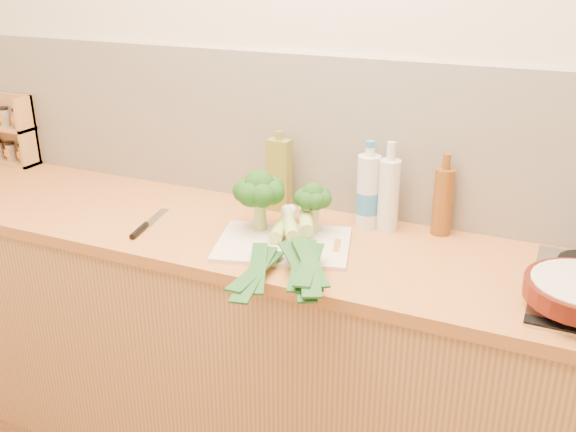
% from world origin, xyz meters
% --- Properties ---
extents(room_shell, '(3.50, 3.50, 3.50)m').
position_xyz_m(room_shell, '(0.00, 1.49, 1.17)').
color(room_shell, beige).
rests_on(room_shell, ground).
extents(counter, '(3.20, 0.62, 0.90)m').
position_xyz_m(counter, '(0.00, 1.20, 0.45)').
color(counter, tan).
rests_on(counter, ground).
extents(chopping_board, '(0.48, 0.40, 0.01)m').
position_xyz_m(chopping_board, '(-0.00, 1.14, 0.91)').
color(chopping_board, beige).
rests_on(chopping_board, counter).
extents(broccoli_left, '(0.17, 0.17, 0.20)m').
position_xyz_m(broccoli_left, '(-0.12, 1.20, 1.05)').
color(broccoli_left, '#A0B167').
rests_on(broccoli_left, chopping_board).
extents(broccoli_right, '(0.12, 0.12, 0.17)m').
position_xyz_m(broccoli_right, '(0.05, 1.25, 1.03)').
color(broccoli_right, '#A0B167').
rests_on(broccoli_right, chopping_board).
extents(leek_front, '(0.19, 0.65, 0.04)m').
position_xyz_m(leek_front, '(-0.02, 1.10, 0.94)').
color(leek_front, white).
rests_on(leek_front, chopping_board).
extents(leek_mid, '(0.35, 0.57, 0.04)m').
position_xyz_m(leek_mid, '(0.05, 1.08, 0.95)').
color(leek_mid, white).
rests_on(leek_mid, chopping_board).
extents(leek_back, '(0.32, 0.63, 0.04)m').
position_xyz_m(leek_back, '(0.08, 1.12, 0.97)').
color(leek_back, white).
rests_on(leek_back, chopping_board).
extents(chefs_knife, '(0.08, 0.27, 0.02)m').
position_xyz_m(chefs_knife, '(-0.48, 1.06, 0.91)').
color(chefs_knife, silver).
rests_on(chefs_knife, counter).
extents(spice_rack, '(0.25, 0.10, 0.30)m').
position_xyz_m(spice_rack, '(-1.45, 1.44, 1.03)').
color(spice_rack, tan).
rests_on(spice_rack, counter).
extents(oil_tin, '(0.08, 0.05, 0.29)m').
position_xyz_m(oil_tin, '(-0.15, 1.41, 1.03)').
color(oil_tin, olive).
rests_on(oil_tin, counter).
extents(glass_bottle, '(0.07, 0.07, 0.30)m').
position_xyz_m(glass_bottle, '(0.25, 1.40, 1.03)').
color(glass_bottle, silver).
rests_on(glass_bottle, counter).
extents(amber_bottle, '(0.06, 0.06, 0.27)m').
position_xyz_m(amber_bottle, '(0.42, 1.44, 1.02)').
color(amber_bottle, brown).
rests_on(amber_bottle, counter).
extents(water_bottle, '(0.08, 0.08, 0.28)m').
position_xyz_m(water_bottle, '(0.18, 1.40, 1.02)').
color(water_bottle, silver).
rests_on(water_bottle, counter).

